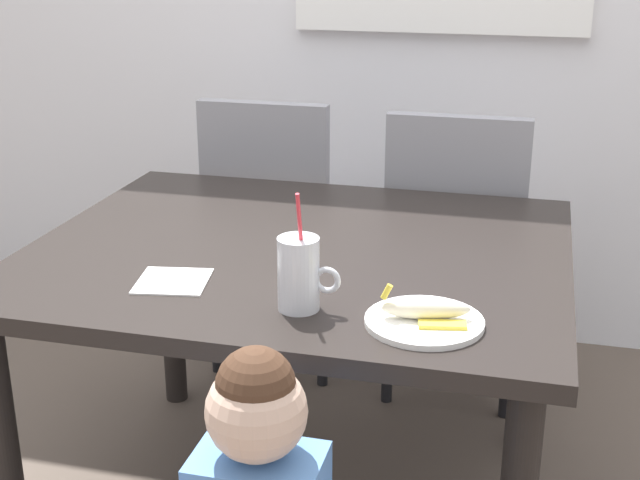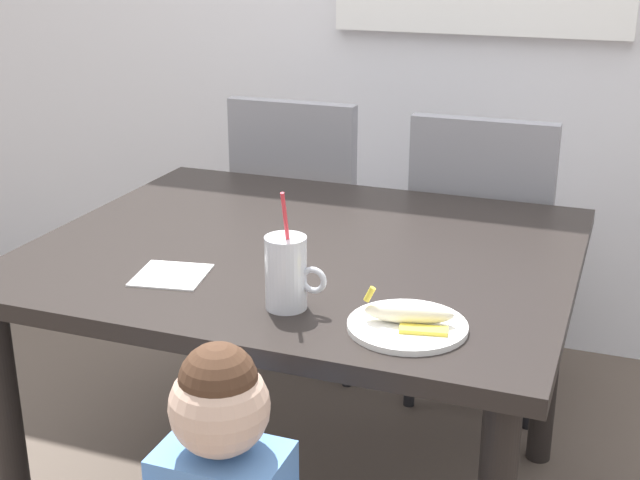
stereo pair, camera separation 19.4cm
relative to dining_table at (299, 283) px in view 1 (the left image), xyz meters
name	(u,v)px [view 1 (the left image)]	position (x,y,z in m)	size (l,w,h in m)	color
dining_table	(299,283)	(0.00, 0.00, 0.00)	(1.27, 1.07, 0.75)	black
dining_chair_left	(276,220)	(-0.30, 0.77, -0.11)	(0.44, 0.44, 0.96)	gray
dining_chair_right	(456,240)	(0.31, 0.72, -0.11)	(0.44, 0.44, 0.96)	gray
milk_cup	(299,278)	(0.10, -0.35, 0.16)	(0.13, 0.08, 0.25)	silver
snack_plate	(424,322)	(0.35, -0.36, 0.10)	(0.23, 0.23, 0.01)	white
peeled_banana	(427,309)	(0.35, -0.36, 0.13)	(0.18, 0.12, 0.07)	#F4EAC6
paper_napkin	(173,281)	(-0.20, -0.28, 0.10)	(0.15, 0.15, 0.00)	white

